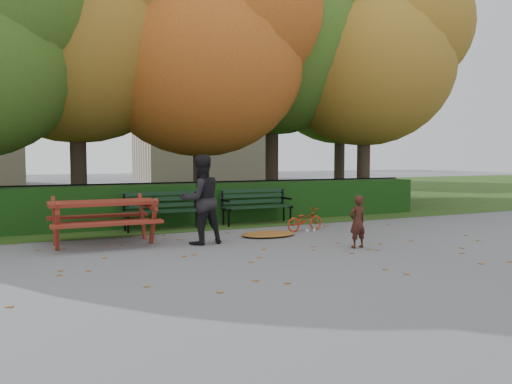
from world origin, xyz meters
name	(u,v)px	position (x,y,z in m)	size (l,w,h in m)	color
ground	(289,252)	(0.00, 0.00, 0.00)	(90.00, 90.00, 0.00)	slate
grass_strip	(131,196)	(0.00, 14.00, 0.01)	(90.00, 90.00, 0.00)	#263D14
building_right	(200,99)	(8.00, 28.00, 6.00)	(9.00, 6.00, 12.00)	#BBA491
hedge	(204,203)	(0.00, 4.50, 0.50)	(13.00, 0.90, 1.00)	black
iron_fence	(194,199)	(0.00, 5.30, 0.54)	(14.00, 0.04, 1.02)	black
tree_b	(90,20)	(-2.44, 6.75, 5.40)	(6.72, 6.40, 8.79)	#31251B
tree_c	(214,47)	(0.83, 5.96, 4.82)	(6.30, 6.00, 8.00)	#31251B
tree_d	(286,28)	(3.88, 7.23, 5.98)	(7.14, 6.80, 9.58)	#31251B
tree_e	(377,54)	(6.52, 5.77, 5.08)	(6.09, 5.80, 8.16)	#31251B
tree_g	(350,69)	(8.33, 9.76, 5.37)	(6.30, 6.00, 8.55)	#31251B
bench_left	(163,207)	(-1.30, 3.70, 0.52)	(1.80, 0.57, 0.88)	black
bench_right	(256,203)	(1.10, 3.70, 0.52)	(1.80, 0.57, 0.88)	black
picnic_table	(103,211)	(-2.85, 2.22, 0.66)	(1.97, 1.59, 0.96)	maroon
leaf_pile	(268,234)	(0.50, 1.79, 0.04)	(1.20, 0.83, 0.08)	brown
leaf_scatter	(281,249)	(0.00, 0.30, 0.01)	(9.00, 5.70, 0.01)	brown
child	(358,222)	(1.36, -0.17, 0.49)	(0.36, 0.23, 0.98)	#381912
adult	(201,200)	(-1.13, 1.46, 0.86)	(0.84, 0.65, 1.73)	black
bicycle	(305,220)	(1.56, 2.06, 0.26)	(0.35, 1.00, 0.52)	#B32D10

